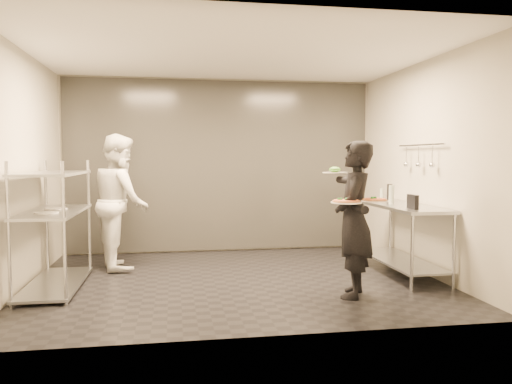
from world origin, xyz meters
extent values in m
cube|color=black|center=(0.00, 0.00, 0.00)|extent=(5.00, 4.00, 0.00)
cube|color=white|center=(0.00, 0.00, 2.80)|extent=(5.00, 4.00, 0.00)
cube|color=#B1AD9F|center=(0.00, 2.00, 1.40)|extent=(5.00, 0.00, 2.80)
cube|color=#B1AD9F|center=(0.00, -2.00, 1.40)|extent=(5.00, 0.00, 2.80)
cube|color=#B1AD9F|center=(-2.50, 0.00, 1.40)|extent=(0.00, 4.00, 2.80)
cube|color=#B1AD9F|center=(2.50, 0.00, 1.40)|extent=(0.00, 4.00, 2.80)
cube|color=white|center=(0.00, 1.97, 1.40)|extent=(4.90, 0.04, 2.74)
cylinder|color=silver|center=(-2.42, -0.77, 0.75)|extent=(0.04, 0.04, 1.50)
cylinder|color=silver|center=(-2.42, 0.77, 0.75)|extent=(0.04, 0.04, 1.50)
cylinder|color=silver|center=(-1.88, -0.77, 0.75)|extent=(0.04, 0.04, 1.50)
cylinder|color=silver|center=(-1.88, 0.77, 0.75)|extent=(0.04, 0.04, 1.50)
cube|color=#A1A6AB|center=(-2.15, 0.00, 0.05)|extent=(0.60, 1.60, 0.03)
cube|color=#A1A6AB|center=(-2.15, 0.00, 0.90)|extent=(0.60, 1.60, 0.03)
cube|color=#A1A6AB|center=(-2.15, 0.00, 1.35)|extent=(0.60, 1.60, 0.03)
cylinder|color=silver|center=(-2.15, -0.35, 0.93)|extent=(0.26, 0.26, 0.01)
cylinder|color=silver|center=(-2.15, 0.10, 0.93)|extent=(0.26, 0.26, 0.01)
cylinder|color=silver|center=(1.92, -0.86, 0.45)|extent=(0.04, 0.04, 0.90)
cylinder|color=silver|center=(1.92, 0.86, 0.45)|extent=(0.04, 0.04, 0.90)
cylinder|color=silver|center=(2.44, -0.86, 0.45)|extent=(0.04, 0.04, 0.90)
cylinder|color=silver|center=(2.44, 0.86, 0.45)|extent=(0.04, 0.04, 0.90)
cube|color=#A1A6AB|center=(2.18, 0.00, 0.18)|extent=(0.57, 1.71, 0.03)
cube|color=#A1A6AB|center=(2.18, 0.00, 0.90)|extent=(0.60, 1.80, 0.04)
cylinder|color=silver|center=(2.44, 0.00, 1.70)|extent=(0.02, 1.20, 0.02)
cylinder|color=silver|center=(2.42, -0.35, 1.57)|extent=(0.01, 0.01, 0.22)
sphere|color=silver|center=(2.42, -0.35, 1.44)|extent=(0.07, 0.07, 0.07)
cylinder|color=silver|center=(2.42, 0.00, 1.57)|extent=(0.01, 0.01, 0.22)
sphere|color=silver|center=(2.42, 0.00, 1.44)|extent=(0.07, 0.07, 0.07)
cylinder|color=silver|center=(2.42, 0.35, 1.57)|extent=(0.01, 0.01, 0.22)
sphere|color=silver|center=(2.42, 0.35, 1.44)|extent=(0.07, 0.07, 0.07)
imported|color=black|center=(1.19, -0.94, 0.86)|extent=(0.63, 0.74, 1.72)
imported|color=white|center=(-1.49, 0.98, 0.93)|extent=(0.90, 1.04, 1.86)
cylinder|color=silver|center=(1.03, -1.12, 1.06)|extent=(0.33, 0.33, 0.01)
cylinder|color=#B06F3F|center=(1.03, -1.12, 1.07)|extent=(0.29, 0.29, 0.02)
cylinder|color=red|center=(1.03, -1.12, 1.08)|extent=(0.26, 0.26, 0.01)
sphere|color=#155D17|center=(1.03, -1.12, 1.09)|extent=(0.04, 0.04, 0.04)
cylinder|color=silver|center=(1.34, -1.13, 1.08)|extent=(0.29, 0.29, 0.01)
cylinder|color=#B06F3F|center=(1.34, -1.13, 1.09)|extent=(0.25, 0.25, 0.02)
cylinder|color=red|center=(1.34, -1.13, 1.10)|extent=(0.23, 0.23, 0.01)
sphere|color=#155D17|center=(1.34, -1.13, 1.11)|extent=(0.04, 0.04, 0.04)
cylinder|color=silver|center=(1.08, -0.60, 1.36)|extent=(0.29, 0.29, 0.01)
ellipsoid|color=#265E17|center=(1.08, -0.60, 1.40)|extent=(0.13, 0.13, 0.07)
cube|color=black|center=(2.06, -0.57, 1.01)|extent=(0.06, 0.24, 0.17)
cylinder|color=#909D90|center=(2.08, 0.07, 1.05)|extent=(0.07, 0.07, 0.25)
cylinder|color=#909D90|center=(2.21, 0.68, 1.01)|extent=(0.05, 0.05, 0.17)
cylinder|color=black|center=(2.16, 0.29, 1.05)|extent=(0.07, 0.07, 0.25)
camera|label=1|loc=(-0.76, -6.12, 1.54)|focal=35.00mm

